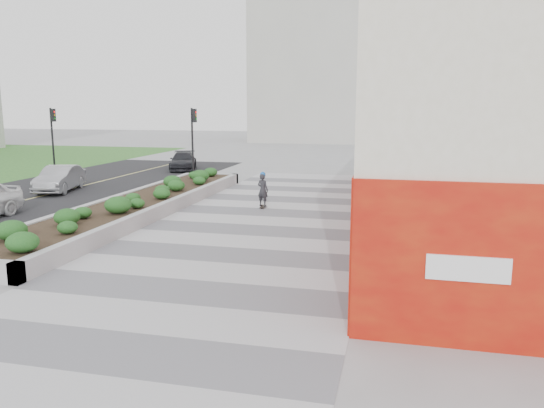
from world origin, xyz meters
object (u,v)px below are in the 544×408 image
Objects in this scene: car_dark at (183,161)px; traffic_signal_near at (193,132)px; planter at (138,202)px; skateboarder at (263,190)px; car_silver at (60,179)px; traffic_signal_far at (53,131)px.

traffic_signal_near is at bearing -77.81° from car_dark.
planter is 11.57× the size of skateboarder.
skateboarder is (6.43, -8.37, -1.97)m from traffic_signal_near.
car_silver is 10.61m from car_dark.
traffic_signal_far is 1.06× the size of car_silver.
traffic_signal_far is at bearing 146.74° from skateboarder.
traffic_signal_far is 7.68m from car_silver.
traffic_signal_far is at bearing 112.78° from car_silver.
planter is 10.90m from traffic_signal_near.
traffic_signal_near is (-1.73, 10.50, 2.34)m from planter.
traffic_signal_far is at bearing 137.54° from planter.
planter is at bearing -42.46° from traffic_signal_far.
skateboarder is at bearing 24.38° from planter.
car_silver reaches higher than car_dark.
skateboarder is (15.63, -7.87, -1.97)m from traffic_signal_far.
traffic_signal_far is 17.61m from skateboarder.
traffic_signal_near is 2.70× the size of skateboarder.
traffic_signal_far is (-9.20, -0.50, 0.00)m from traffic_signal_near.
planter is 7.68m from car_silver.
traffic_signal_far reaches higher than car_dark.
planter is 4.29× the size of traffic_signal_far.
planter is 4.34× the size of car_dark.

